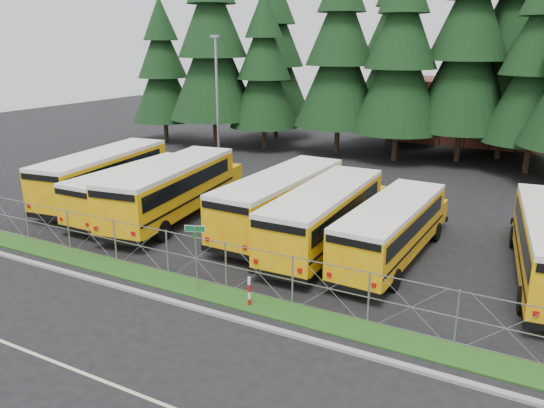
{
  "coord_description": "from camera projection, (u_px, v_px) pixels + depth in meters",
  "views": [
    {
      "loc": [
        9.96,
        -17.55,
        9.67
      ],
      "look_at": [
        -1.55,
        4.0,
        2.16
      ],
      "focal_mm": 35.0,
      "sensor_mm": 36.0,
      "label": 1
    }
  ],
  "objects": [
    {
      "name": "conifer_4",
      "position": [
        401.0,
        58.0,
        42.54
      ],
      "size": [
        7.57,
        7.57,
        16.74
      ],
      "primitive_type": null,
      "color": "black",
      "rests_on": "ground"
    },
    {
      "name": "conifer_10",
      "position": [
        276.0,
        58.0,
        53.41
      ],
      "size": [
        7.26,
        7.26,
        16.06
      ],
      "primitive_type": null,
      "color": "black",
      "rests_on": "ground"
    },
    {
      "name": "ground",
      "position": [
        260.0,
        283.0,
        22.12
      ],
      "size": [
        120.0,
        120.0,
        0.0
      ],
      "primitive_type": "plane",
      "color": "black",
      "rests_on": "ground"
    },
    {
      "name": "road_lane_line",
      "position": [
        125.0,
        389.0,
        15.37
      ],
      "size": [
        50.0,
        0.12,
        0.01
      ],
      "primitive_type": "cube",
      "color": "beige",
      "rests_on": "ground"
    },
    {
      "name": "chainlink_fence",
      "position": [
        247.0,
        270.0,
        20.98
      ],
      "size": [
        44.0,
        0.1,
        2.0
      ],
      "primitive_type": null,
      "color": "#969A9E",
      "rests_on": "ground"
    },
    {
      "name": "street_sign",
      "position": [
        196.0,
        244.0,
        20.84
      ],
      "size": [
        0.8,
        0.53,
        2.81
      ],
      "color": "#969A9E",
      "rests_on": "ground"
    },
    {
      "name": "conifer_1",
      "position": [
        213.0,
        47.0,
        48.48
      ],
      "size": [
        8.28,
        8.28,
        18.32
      ],
      "primitive_type": null,
      "color": "black",
      "rests_on": "ground"
    },
    {
      "name": "bus_0",
      "position": [
        108.0,
        176.0,
        33.31
      ],
      "size": [
        4.35,
        12.3,
        3.16
      ],
      "primitive_type": null,
      "rotation": [
        0.0,
        0.0,
        0.13
      ],
      "color": "orange",
      "rests_on": "ground"
    },
    {
      "name": "conifer_6",
      "position": [
        540.0,
        64.0,
        38.43
      ],
      "size": [
        7.34,
        7.34,
        16.22
      ],
      "primitive_type": null,
      "color": "black",
      "rests_on": "ground"
    },
    {
      "name": "conifer_2",
      "position": [
        264.0,
        71.0,
        47.89
      ],
      "size": [
        6.41,
        6.41,
        14.17
      ],
      "primitive_type": null,
      "color": "black",
      "rests_on": "ground"
    },
    {
      "name": "brick_building",
      "position": [
        511.0,
        112.0,
        52.27
      ],
      "size": [
        22.0,
        10.0,
        6.0
      ],
      "primitive_type": "cube",
      "color": "brown",
      "rests_on": "ground"
    },
    {
      "name": "bus_6",
      "position": [
        394.0,
        231.0,
        24.14
      ],
      "size": [
        3.03,
        10.8,
        2.8
      ],
      "primitive_type": null,
      "rotation": [
        0.0,
        0.0,
        -0.05
      ],
      "color": "orange",
      "rests_on": "ground"
    },
    {
      "name": "grass_verge",
      "position": [
        238.0,
        299.0,
        20.68
      ],
      "size": [
        50.0,
        1.4,
        0.06
      ],
      "primitive_type": "cube",
      "color": "#1C4914",
      "rests_on": "ground"
    },
    {
      "name": "conifer_5",
      "position": [
        468.0,
        49.0,
        41.98
      ],
      "size": [
        8.23,
        8.23,
        18.21
      ],
      "primitive_type": null,
      "color": "black",
      "rests_on": "ground"
    },
    {
      "name": "curb",
      "position": [
        218.0,
        314.0,
        19.49
      ],
      "size": [
        50.0,
        0.25,
        0.12
      ],
      "primitive_type": "cube",
      "color": "gray",
      "rests_on": "ground"
    },
    {
      "name": "conifer_3",
      "position": [
        340.0,
        55.0,
        45.34
      ],
      "size": [
        7.72,
        7.72,
        17.07
      ],
      "primitive_type": null,
      "color": "black",
      "rests_on": "ground"
    },
    {
      "name": "light_standard",
      "position": [
        217.0,
        98.0,
        41.11
      ],
      "size": [
        0.7,
        0.35,
        10.14
      ],
      "color": "#969A9E",
      "rests_on": "ground"
    },
    {
      "name": "conifer_0",
      "position": [
        163.0,
        71.0,
        51.94
      ],
      "size": [
        6.27,
        6.27,
        13.87
      ],
      "primitive_type": null,
      "color": "black",
      "rests_on": "ground"
    },
    {
      "name": "bus_5",
      "position": [
        327.0,
        217.0,
        25.68
      ],
      "size": [
        2.89,
        11.64,
        3.04
      ],
      "primitive_type": null,
      "rotation": [
        0.0,
        0.0,
        0.01
      ],
      "color": "orange",
      "rests_on": "ground"
    },
    {
      "name": "bus_1",
      "position": [
        139.0,
        190.0,
        30.75
      ],
      "size": [
        2.57,
        10.68,
        2.8
      ],
      "primitive_type": null,
      "rotation": [
        0.0,
        0.0,
        0.0
      ],
      "color": "orange",
      "rests_on": "ground"
    },
    {
      "name": "striped_bollard",
      "position": [
        249.0,
        292.0,
        20.05
      ],
      "size": [
        0.11,
        0.11,
        1.2
      ],
      "primitive_type": "cylinder",
      "color": "#B20C0C",
      "rests_on": "ground"
    },
    {
      "name": "conifer_12",
      "position": [
        511.0,
        47.0,
        42.99
      ],
      "size": [
        8.33,
        8.33,
        18.42
      ],
      "primitive_type": null,
      "color": "black",
      "rests_on": "ground"
    },
    {
      "name": "bus_2",
      "position": [
        175.0,
        190.0,
        29.93
      ],
      "size": [
        4.52,
        12.59,
        3.23
      ],
      "primitive_type": null,
      "rotation": [
        0.0,
        0.0,
        0.13
      ],
      "color": "orange",
      "rests_on": "ground"
    },
    {
      "name": "bus_4",
      "position": [
        284.0,
        202.0,
        28.0
      ],
      "size": [
        3.12,
        11.92,
        3.11
      ],
      "primitive_type": null,
      "rotation": [
        0.0,
        0.0,
        -0.03
      ],
      "color": "orange",
      "rests_on": "ground"
    },
    {
      "name": "conifer_11",
      "position": [
        397.0,
        48.0,
        49.43
      ],
      "size": [
        8.19,
        8.19,
        18.11
      ],
      "primitive_type": null,
      "color": "black",
      "rests_on": "ground"
    }
  ]
}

